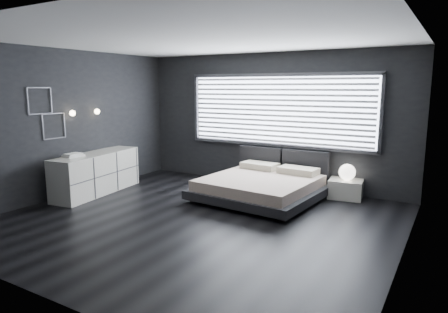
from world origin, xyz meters
The scene contains 12 objects.
room centered at (0.00, 0.00, 1.40)m, with size 6.04×6.00×2.80m.
window centered at (0.20, 2.70, 1.61)m, with size 4.14×0.09×1.52m.
headboard centered at (0.36, 2.64, 0.57)m, with size 1.96×0.16×0.52m.
sconce_near centered at (-2.88, 0.05, 1.60)m, with size 0.18×0.11×0.11m.
sconce_far centered at (-2.88, 0.65, 1.60)m, with size 0.18×0.11×0.11m.
wall_art_upper centered at (-2.98, -0.55, 1.85)m, with size 0.01×0.48×0.48m.
wall_art_lower centered at (-2.98, -0.30, 1.38)m, with size 0.01×0.48×0.48m.
bed centered at (0.36, 1.59, 0.25)m, with size 2.25×2.17×0.55m.
nightstand centered at (1.72, 2.50, 0.18)m, with size 0.61×0.51×0.36m, color silver.
orb_lamp centered at (1.73, 2.48, 0.51)m, with size 0.31×0.31×0.31m, color white.
dresser centered at (-2.65, 0.35, 0.40)m, with size 0.82×2.07×0.81m.
book_stack centered at (-2.67, -0.16, 0.84)m, with size 0.29×0.36×0.07m.
Camera 1 is at (3.48, -5.02, 2.10)m, focal length 32.00 mm.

